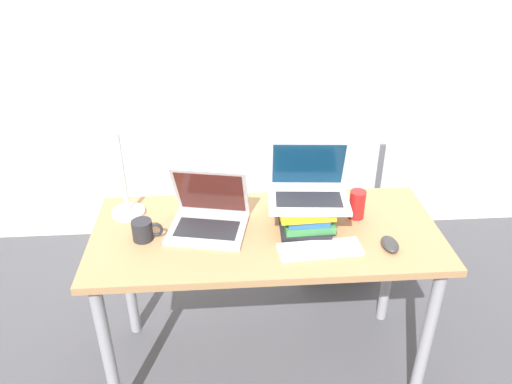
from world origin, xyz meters
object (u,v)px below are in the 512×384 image
object	(u,v)px
mug	(143,230)
desk_lamp	(132,129)
laptop_on_books	(308,187)
mouse	(390,244)
soda_can	(357,204)
book_stack	(304,213)
laptop_left	(209,216)
wireless_keyboard	(320,249)
mini_fridge	(336,176)

from	to	relation	value
mug	desk_lamp	xyz separation A→B (m)	(-0.02, 0.16, 0.36)
laptop_on_books	mouse	xyz separation A→B (m)	(0.29, -0.20, -0.15)
desk_lamp	mug	bearing A→B (deg)	-82.05
soda_can	desk_lamp	xyz separation A→B (m)	(-0.89, 0.06, 0.34)
laptop_on_books	desk_lamp	world-z (taller)	desk_lamp
book_stack	laptop_on_books	bearing A→B (deg)	52.74
book_stack	soda_can	size ratio (longest dim) A/B	2.28
laptop_left	desk_lamp	bearing A→B (deg)	162.12
soda_can	mug	bearing A→B (deg)	-173.43
laptop_on_books	desk_lamp	size ratio (longest dim) A/B	0.61
wireless_keyboard	mini_fridge	bearing A→B (deg)	73.65
mug	desk_lamp	bearing A→B (deg)	97.95
soda_can	desk_lamp	size ratio (longest dim) A/B	0.22
desk_lamp	book_stack	bearing A→B (deg)	-8.96
mug	wireless_keyboard	bearing A→B (deg)	-10.48
laptop_left	soda_can	xyz separation A→B (m)	(0.61, 0.03, 0.01)
laptop_left	mug	bearing A→B (deg)	-164.72
mini_fridge	desk_lamp	bearing A→B (deg)	-144.48
wireless_keyboard	mouse	size ratio (longest dim) A/B	3.03
mouse	mug	bearing A→B (deg)	172.66
mug	soda_can	size ratio (longest dim) A/B	0.99
laptop_on_books	wireless_keyboard	bearing A→B (deg)	-84.08
laptop_on_books	desk_lamp	xyz separation A→B (m)	(-0.68, 0.09, 0.24)
mini_fridge	wireless_keyboard	bearing A→B (deg)	-106.35
book_stack	laptop_on_books	distance (m)	0.11
laptop_left	book_stack	world-z (taller)	laptop_left
laptop_left	desk_lamp	xyz separation A→B (m)	(-0.28, 0.09, 0.35)
wireless_keyboard	book_stack	bearing A→B (deg)	101.08
book_stack	wireless_keyboard	xyz separation A→B (m)	(0.04, -0.18, -0.05)
mug	soda_can	xyz separation A→B (m)	(0.87, 0.10, 0.02)
laptop_left	laptop_on_books	size ratio (longest dim) A/B	1.05
laptop_on_books	soda_can	bearing A→B (deg)	7.08
laptop_on_books	soda_can	xyz separation A→B (m)	(0.21, 0.03, -0.10)
wireless_keyboard	desk_lamp	bearing A→B (deg)	157.87
laptop_on_books	mouse	bearing A→B (deg)	-33.86
laptop_on_books	mini_fridge	distance (m)	0.93
mug	mini_fridge	bearing A→B (deg)	41.82
desk_lamp	mini_fridge	bearing A→B (deg)	35.52
soda_can	mini_fridge	distance (m)	0.82
soda_can	desk_lamp	world-z (taller)	desk_lamp
book_stack	mouse	world-z (taller)	book_stack
laptop_left	mouse	world-z (taller)	laptop_left
laptop_left	mini_fridge	bearing A→B (deg)	48.17
wireless_keyboard	mini_fridge	distance (m)	1.05
book_stack	laptop_left	bearing A→B (deg)	177.75
mouse	desk_lamp	bearing A→B (deg)	163.83
wireless_keyboard	soda_can	world-z (taller)	soda_can
mouse	mini_fridge	world-z (taller)	mini_fridge
book_stack	soda_can	world-z (taller)	soda_can
mug	laptop_on_books	bearing A→B (deg)	6.40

